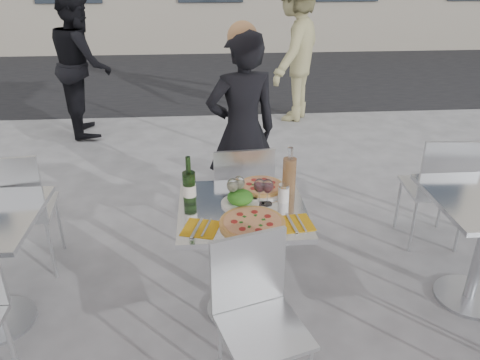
{
  "coord_description": "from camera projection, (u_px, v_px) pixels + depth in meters",
  "views": [
    {
      "loc": [
        -0.19,
        -2.32,
        2.05
      ],
      "look_at": [
        0.0,
        0.15,
        0.85
      ],
      "focal_mm": 35.0,
      "sensor_mm": 36.0,
      "label": 1
    }
  ],
  "objects": [
    {
      "name": "napkin_left",
      "position": [
        201.0,
        228.0,
        2.45
      ],
      "size": [
        0.22,
        0.22,
        0.01
      ],
      "rotation": [
        0.0,
        0.0,
        -0.28
      ],
      "color": "gold",
      "rests_on": "main_table"
    },
    {
      "name": "chair_far",
      "position": [
        242.0,
        193.0,
        3.29
      ],
      "size": [
        0.44,
        0.45,
        0.9
      ],
      "rotation": [
        0.0,
        0.0,
        3.21
      ],
      "color": "silver",
      "rests_on": "ground"
    },
    {
      "name": "carafe",
      "position": [
        289.0,
        175.0,
        2.77
      ],
      "size": [
        0.08,
        0.08,
        0.29
      ],
      "color": "tan",
      "rests_on": "main_table"
    },
    {
      "name": "pizza_far",
      "position": [
        261.0,
        187.0,
        2.85
      ],
      "size": [
        0.31,
        0.31,
        0.03
      ],
      "color": "white",
      "rests_on": "main_table"
    },
    {
      "name": "pedestrian_a",
      "position": [
        82.0,
        64.0,
        5.61
      ],
      "size": [
        0.85,
        0.98,
        1.71
      ],
      "primitive_type": "imported",
      "rotation": [
        0.0,
        0.0,
        1.85
      ],
      "color": "black",
      "rests_on": "ground"
    },
    {
      "name": "street_asphalt",
      "position": [
        214.0,
        74.0,
        8.81
      ],
      "size": [
        24.0,
        5.0,
        0.0
      ],
      "primitive_type": "cube",
      "color": "black",
      "rests_on": "ground"
    },
    {
      "name": "side_chair_lfar",
      "position": [
        16.0,
        205.0,
        3.09
      ],
      "size": [
        0.47,
        0.48,
        0.93
      ],
      "rotation": [
        0.0,
        0.0,
        3.26
      ],
      "color": "silver",
      "rests_on": "ground"
    },
    {
      "name": "salad_plate",
      "position": [
        240.0,
        199.0,
        2.68
      ],
      "size": [
        0.22,
        0.22,
        0.09
      ],
      "color": "white",
      "rests_on": "main_table"
    },
    {
      "name": "wineglass_red_b",
      "position": [
        268.0,
        187.0,
        2.65
      ],
      "size": [
        0.07,
        0.07,
        0.16
      ],
      "color": "white",
      "rests_on": "main_table"
    },
    {
      "name": "wineglass_white_a",
      "position": [
        233.0,
        186.0,
        2.65
      ],
      "size": [
        0.07,
        0.07,
        0.16
      ],
      "color": "white",
      "rests_on": "main_table"
    },
    {
      "name": "pedestrian_b",
      "position": [
        295.0,
        50.0,
        6.06
      ],
      "size": [
        1.17,
        1.37,
        1.84
      ],
      "primitive_type": "imported",
      "rotation": [
        0.0,
        0.0,
        4.21
      ],
      "color": "#9B9464",
      "rests_on": "ground"
    },
    {
      "name": "ground",
      "position": [
        242.0,
        310.0,
        2.98
      ],
      "size": [
        80.0,
        80.0,
        0.0
      ],
      "primitive_type": "plane",
      "color": "slate"
    },
    {
      "name": "main_table",
      "position": [
        242.0,
        239.0,
        2.75
      ],
      "size": [
        0.72,
        0.72,
        0.75
      ],
      "color": "#B7BABF",
      "rests_on": "ground"
    },
    {
      "name": "side_chair_rfar",
      "position": [
        440.0,
        184.0,
        3.41
      ],
      "size": [
        0.44,
        0.45,
        0.91
      ],
      "rotation": [
        0.0,
        0.0,
        3.07
      ],
      "color": "silver",
      "rests_on": "ground"
    },
    {
      "name": "wineglass_red_a",
      "position": [
        259.0,
        186.0,
        2.65
      ],
      "size": [
        0.07,
        0.07,
        0.16
      ],
      "color": "white",
      "rests_on": "main_table"
    },
    {
      "name": "chair_near",
      "position": [
        256.0,
        306.0,
        2.27
      ],
      "size": [
        0.49,
        0.5,
        0.86
      ],
      "rotation": [
        0.0,
        0.0,
        0.3
      ],
      "color": "silver",
      "rests_on": "ground"
    },
    {
      "name": "wine_bottle",
      "position": [
        189.0,
        186.0,
        2.64
      ],
      "size": [
        0.07,
        0.07,
        0.29
      ],
      "color": "#2A4E1D",
      "rests_on": "main_table"
    },
    {
      "name": "woman_diner",
      "position": [
        242.0,
        132.0,
        3.67
      ],
      "size": [
        0.65,
        0.51,
        1.57
      ],
      "primitive_type": "imported",
      "rotation": [
        0.0,
        0.0,
        3.39
      ],
      "color": "black",
      "rests_on": "ground"
    },
    {
      "name": "pizza_near",
      "position": [
        252.0,
        223.0,
        2.48
      ],
      "size": [
        0.35,
        0.35,
        0.02
      ],
      "color": "#BE864A",
      "rests_on": "main_table"
    },
    {
      "name": "napkin_right",
      "position": [
        295.0,
        223.0,
        2.5
      ],
      "size": [
        0.2,
        0.2,
        0.01
      ],
      "rotation": [
        0.0,
        0.0,
        0.11
      ],
      "color": "gold",
      "rests_on": "main_table"
    },
    {
      "name": "sugar_shaker",
      "position": [
        284.0,
        193.0,
        2.7
      ],
      "size": [
        0.06,
        0.06,
        0.11
      ],
      "color": "white",
      "rests_on": "main_table"
    },
    {
      "name": "wineglass_white_b",
      "position": [
        239.0,
        184.0,
        2.68
      ],
      "size": [
        0.07,
        0.07,
        0.16
      ],
      "color": "white",
      "rests_on": "main_table"
    }
  ]
}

